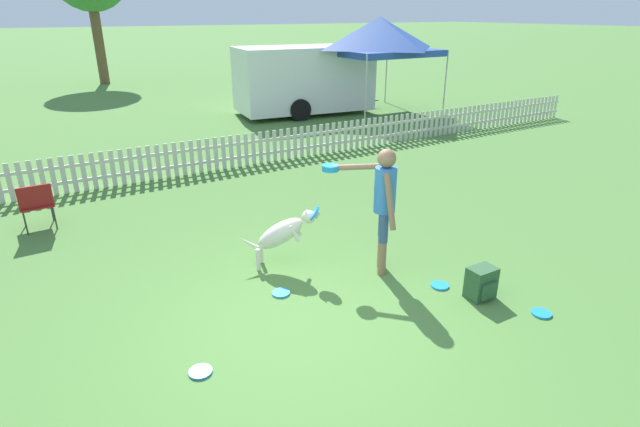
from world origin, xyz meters
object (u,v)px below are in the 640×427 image
frisbee_near_handler (281,293)px  canopy_tent_main (379,36)px  leaping_dog (283,233)px  folding_chair_center (36,202)px  equipment_trailer (304,79)px  frisbee_far_scatter (200,372)px  frisbee_near_dog (440,286)px  frisbee_midfield (541,313)px  handler_person (381,196)px  backpack_on_grass (481,283)px

frisbee_near_handler → canopy_tent_main: canopy_tent_main is taller
leaping_dog → folding_chair_center: bearing=-103.3°
frisbee_near_handler → equipment_trailer: 11.75m
frisbee_near_handler → folding_chair_center: (-2.45, 3.71, 0.45)m
leaping_dog → frisbee_near_handler: leaping_dog is taller
frisbee_far_scatter → frisbee_near_dog: bearing=1.1°
frisbee_midfield → equipment_trailer: (3.43, 12.05, 1.15)m
frisbee_near_dog → leaping_dog: bearing=135.2°
leaping_dog → frisbee_midfield: (2.07, -2.54, -0.50)m
frisbee_near_handler → folding_chair_center: bearing=123.5°
leaping_dog → frisbee_midfield: bearing=73.7°
frisbee_far_scatter → equipment_trailer: equipment_trailer is taller
folding_chair_center → handler_person: bearing=132.3°
frisbee_near_handler → frisbee_midfield: same height
backpack_on_grass → folding_chair_center: folding_chair_center is taller
handler_person → frisbee_far_scatter: bearing=141.2°
canopy_tent_main → equipment_trailer: (-2.19, 1.14, -1.33)m
frisbee_midfield → canopy_tent_main: 12.52m
handler_person → backpack_on_grass: 1.62m
handler_person → backpack_on_grass: size_ratio=4.23×
handler_person → frisbee_far_scatter: size_ratio=7.43×
frisbee_near_dog → folding_chair_center: size_ratio=0.29×
frisbee_near_handler → equipment_trailer: (5.84, 10.13, 1.15)m
leaping_dog → frisbee_near_handler: (-0.34, -0.62, -0.50)m
handler_person → leaping_dog: (-1.07, 0.72, -0.55)m
frisbee_midfield → leaping_dog: bearing=129.1°
folding_chair_center → equipment_trailer: (8.29, 6.42, 0.69)m
frisbee_near_dog → canopy_tent_main: size_ratio=0.07×
frisbee_far_scatter → backpack_on_grass: backpack_on_grass is taller
handler_person → frisbee_near_handler: size_ratio=7.43×
frisbee_near_dog → canopy_tent_main: 11.90m
frisbee_near_handler → frisbee_far_scatter: bearing=-145.1°
leaping_dog → frisbee_far_scatter: (-1.66, -1.54, -0.50)m
leaping_dog → frisbee_far_scatter: size_ratio=4.52×
backpack_on_grass → canopy_tent_main: bearing=59.9°
leaping_dog → canopy_tent_main: 11.54m
handler_person → frisbee_far_scatter: 3.03m
leaping_dog → folding_chair_center: leaping_dog is taller
frisbee_near_handler → canopy_tent_main: size_ratio=0.07×
frisbee_near_handler → frisbee_far_scatter: (-1.32, -0.92, 0.00)m
frisbee_near_handler → frisbee_near_dog: same height
frisbee_far_scatter → canopy_tent_main: canopy_tent_main is taller
handler_person → frisbee_midfield: (1.00, -1.82, -1.05)m
frisbee_near_dog → backpack_on_grass: bearing=-60.9°
leaping_dog → frisbee_near_dog: 2.16m
leaping_dog → handler_person: bearing=90.4°
handler_person → equipment_trailer: equipment_trailer is taller
canopy_tent_main → frisbee_far_scatter: bearing=-133.3°
handler_person → equipment_trailer: bearing=11.2°
frisbee_near_handler → canopy_tent_main: bearing=48.2°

